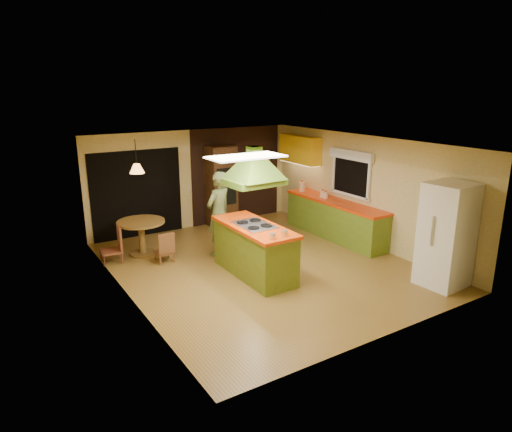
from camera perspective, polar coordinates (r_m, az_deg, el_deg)
ground at (r=9.41m, az=0.84°, el=-6.21°), size 6.50×6.50×0.00m
room_walls at (r=9.01m, az=0.87°, el=1.16°), size 5.50×6.50×6.50m
ceiling_plane at (r=8.77m, az=0.90°, el=9.08°), size 6.50×6.50×0.00m
brick_panel at (r=12.34m, az=-2.44°, el=5.22°), size 2.64×0.03×2.50m
nook_opening at (r=11.30m, az=-14.63°, el=2.67°), size 2.20×0.03×2.10m
right_counter at (r=11.13m, az=9.79°, el=-0.38°), size 0.62×3.05×0.92m
upper_cabinets at (r=12.10m, az=5.48°, el=8.31°), size 0.34×1.40×0.70m
window_right at (r=10.86m, az=11.80°, el=6.20°), size 0.12×1.35×1.06m
fluor_panel at (r=7.19m, az=-1.26°, el=7.42°), size 1.20×0.60×0.03m
kitchen_island at (r=8.80m, az=-0.21°, el=-4.26°), size 0.83×2.03×1.02m
range_hood at (r=8.36m, az=-0.22°, el=7.01°), size 1.05×0.77×0.79m
man at (r=9.78m, az=-4.69°, el=0.28°), size 0.78×0.65×1.83m
refrigerator at (r=8.92m, az=22.72°, el=-2.22°), size 0.84×0.80×1.92m
wall_oven at (r=11.84m, az=-4.37°, el=3.72°), size 0.69×0.60×2.09m
dining_table at (r=10.14m, az=-14.13°, el=-1.82°), size 1.02×1.02×0.76m
chair_left at (r=9.92m, az=-17.72°, el=-3.44°), size 0.47×0.47×0.77m
chair_near at (r=9.70m, az=-11.42°, el=-3.76°), size 0.36×0.36×0.66m
pendant_lamp at (r=9.82m, az=-14.67°, el=5.77°), size 0.32×0.32×0.20m
canister_large at (r=11.87m, az=5.78°, el=3.68°), size 0.21×0.21×0.24m
canister_medium at (r=11.26m, az=8.32°, el=2.74°), size 0.15×0.15×0.17m
canister_small at (r=11.18m, az=8.69°, el=2.59°), size 0.13×0.13×0.16m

